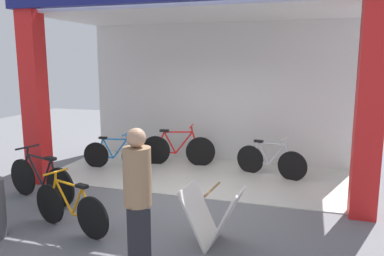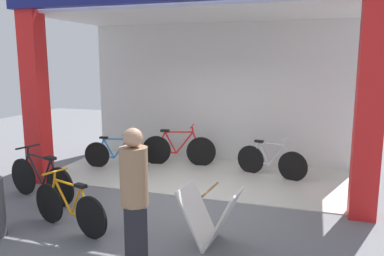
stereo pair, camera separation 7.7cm
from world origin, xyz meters
name	(u,v)px [view 2 (the right image)]	position (x,y,z in m)	size (l,w,h in m)	color
ground_plane	(180,197)	(0.00, 0.00, 0.00)	(20.87, 20.87, 0.00)	slate
shop_facade	(205,72)	(0.00, 1.56, 2.19)	(6.64, 3.11, 4.03)	beige
bicycle_inside_0	(116,154)	(-2.01, 1.28, 0.33)	(1.51, 0.42, 0.83)	black
bicycle_inside_1	(271,161)	(1.42, 1.71, 0.35)	(1.51, 0.56, 0.86)	black
bicycle_inside_2	(178,149)	(-0.75, 1.99, 0.39)	(1.73, 0.48, 0.96)	black
bicycle_parked_0	(41,179)	(-2.29, -0.89, 0.38)	(1.66, 0.57, 0.94)	black
bicycle_parked_1	(69,208)	(-1.07, -1.79, 0.34)	(1.49, 0.53, 0.85)	black
sandwich_board_sign	(210,216)	(0.99, -1.59, 0.39)	(0.82, 0.65, 0.79)	silver
pedestrian_2	(135,204)	(0.42, -2.65, 0.89)	(0.46, 0.57, 1.74)	black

